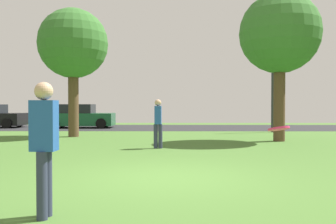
{
  "coord_description": "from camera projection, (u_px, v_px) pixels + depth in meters",
  "views": [
    {
      "loc": [
        0.13,
        -7.32,
        1.49
      ],
      "look_at": [
        0.0,
        5.58,
        1.23
      ],
      "focal_mm": 38.56,
      "sensor_mm": 36.0,
      "label": 1
    }
  ],
  "objects": [
    {
      "name": "road_strip",
      "position": [
        170.0,
        128.0,
        23.35
      ],
      "size": [
        44.0,
        6.4,
        0.01
      ],
      "primitive_type": "cube",
      "color": "#28282B",
      "rests_on": "ground_plane"
    },
    {
      "name": "maple_tree_near",
      "position": [
        73.0,
        45.0,
        16.7
      ],
      "size": [
        3.22,
        3.22,
        5.94
      ],
      "color": "brown",
      "rests_on": "ground_plane"
    },
    {
      "name": "frisbee_disc",
      "position": [
        279.0,
        129.0,
        4.55
      ],
      "size": [
        0.36,
        0.36,
        0.08
      ],
      "color": "#EA2D6B"
    },
    {
      "name": "person_bystander",
      "position": [
        158.0,
        121.0,
        12.28
      ],
      "size": [
        0.3,
        0.33,
        1.67
      ],
      "rotation": [
        0.0,
        0.0,
        1.54
      ],
      "color": "#2D334C",
      "rests_on": "ground_plane"
    },
    {
      "name": "ground_plane",
      "position": [
        165.0,
        178.0,
        7.35
      ],
      "size": [
        44.0,
        44.0,
        0.0
      ],
      "primitive_type": "plane",
      "color": "#47702D"
    },
    {
      "name": "person_thrower",
      "position": [
        44.0,
        142.0,
        4.73
      ],
      "size": [
        0.33,
        0.3,
        1.79
      ],
      "rotation": [
        0.0,
        0.0,
        -0.05
      ],
      "color": "#2D334C",
      "rests_on": "ground_plane"
    },
    {
      "name": "street_lamp_post",
      "position": [
        273.0,
        91.0,
        19.45
      ],
      "size": [
        0.14,
        0.14,
        4.5
      ],
      "primitive_type": "cylinder",
      "color": "#2D2D33",
      "rests_on": "ground_plane"
    },
    {
      "name": "oak_tree_right",
      "position": [
        280.0,
        34.0,
        14.64
      ],
      "size": [
        3.27,
        3.27,
        6.04
      ],
      "color": "brown",
      "rests_on": "ground_plane"
    },
    {
      "name": "parked_car_green",
      "position": [
        80.0,
        117.0,
        23.26
      ],
      "size": [
        4.19,
        2.02,
        1.52
      ],
      "color": "#195633",
      "rests_on": "ground_plane"
    }
  ]
}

